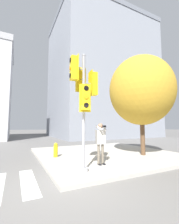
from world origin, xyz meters
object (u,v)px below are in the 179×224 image
(person_photographer, at_px, (101,139))
(fire_hydrant, at_px, (56,150))
(street_tree, at_px, (141,90))
(traffic_signal_pole, at_px, (83,90))

(person_photographer, bearing_deg, fire_hydrant, 119.14)
(street_tree, bearing_deg, person_photographer, -166.75)
(traffic_signal_pole, relative_size, fire_hydrant, 5.98)
(person_photographer, height_order, street_tree, street_tree)
(traffic_signal_pole, relative_size, street_tree, 0.77)
(person_photographer, xyz_separation_m, street_tree, (3.28, 0.77, 2.68))
(traffic_signal_pole, xyz_separation_m, person_photographer, (1.08, 0.53, -1.97))
(street_tree, distance_m, fire_hydrant, 5.96)
(person_photographer, bearing_deg, traffic_signal_pole, -153.82)
(person_photographer, xyz_separation_m, fire_hydrant, (-1.35, 2.42, -0.70))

